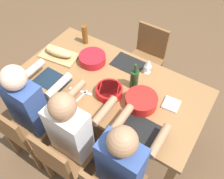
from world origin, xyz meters
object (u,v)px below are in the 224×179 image
object	(u,v)px
bread_loaf	(58,52)
beer_bottle	(85,35)
wine_bottle	(134,79)
diner_far_right	(31,104)
napkin_stack	(171,105)
diner_far_center	(73,130)
cutting_board	(59,56)
serving_bowl_greens	(141,101)
chair_near_center	(147,56)
chair_far_center	(63,158)
chair_far_right	(23,131)
dining_table	(112,88)
serving_bowl_fruit	(109,91)
serving_bowl_pasta	(92,58)
wine_glass	(148,64)
diner_far_left	(124,161)

from	to	relation	value
bread_loaf	beer_bottle	size ratio (longest dim) A/B	1.45
wine_bottle	beer_bottle	world-z (taller)	wine_bottle
diner_far_right	napkin_stack	xyz separation A→B (m)	(-1.09, -0.66, 0.05)
diner_far_center	diner_far_right	world-z (taller)	same
diner_far_center	cutting_board	world-z (taller)	diner_far_center
napkin_stack	serving_bowl_greens	bearing A→B (deg)	31.21
chair_near_center	chair_far_center	bearing A→B (deg)	90.00
chair_far_right	napkin_stack	xyz separation A→B (m)	(-1.09, -0.84, 0.27)
chair_near_center	cutting_board	bearing A→B (deg)	49.50
cutting_board	wine_bottle	bearing A→B (deg)	-175.53
dining_table	napkin_stack	xyz separation A→B (m)	(-0.59, -0.06, 0.09)
diner_far_center	serving_bowl_fruit	world-z (taller)	diner_far_center
chair_far_right	serving_bowl_fruit	xyz separation A→B (m)	(-0.56, -0.65, 0.30)
diner_far_right	wine_bottle	xyz separation A→B (m)	(-0.70, -0.67, 0.15)
diner_far_center	serving_bowl_pasta	size ratio (longest dim) A/B	4.38
diner_far_center	bread_loaf	size ratio (longest dim) A/B	3.75
bread_loaf	chair_far_right	bearing A→B (deg)	102.41
serving_bowl_fruit	napkin_stack	distance (m)	0.57
chair_far_right	cutting_board	world-z (taller)	chair_far_right
serving_bowl_fruit	cutting_board	size ratio (longest dim) A/B	0.61
serving_bowl_fruit	wine_glass	bearing A→B (deg)	-110.40
chair_far_center	bread_loaf	bearing A→B (deg)	-49.38
dining_table	chair_near_center	size ratio (longest dim) A/B	2.13
serving_bowl_pasta	diner_far_left	bearing A→B (deg)	138.55
chair_near_center	wine_bottle	world-z (taller)	wine_bottle
chair_far_right	serving_bowl_greens	distance (m)	1.15
serving_bowl_fruit	serving_bowl_greens	bearing A→B (deg)	-170.19
diner_far_left	serving_bowl_pasta	world-z (taller)	diner_far_left
dining_table	napkin_stack	distance (m)	0.60
diner_far_left	bread_loaf	world-z (taller)	diner_far_left
chair_far_right	chair_far_center	bearing A→B (deg)	180.00
serving_bowl_fruit	napkin_stack	bearing A→B (deg)	-160.21
bread_loaf	wine_bottle	world-z (taller)	wine_bottle
diner_far_right	wine_bottle	world-z (taller)	diner_far_right
chair_far_right	diner_far_right	world-z (taller)	diner_far_right
serving_bowl_fruit	wine_glass	distance (m)	0.47
diner_far_center	serving_bowl_pasta	xyz separation A→B (m)	(0.32, -0.73, 0.09)
diner_far_left	chair_far_right	world-z (taller)	diner_far_left
chair_far_right	bread_loaf	size ratio (longest dim) A/B	2.66
napkin_stack	serving_bowl_pasta	bearing A→B (deg)	-4.22
diner_far_left	chair_near_center	xyz separation A→B (m)	(0.50, -1.38, -0.21)
chair_near_center	napkin_stack	distance (m)	0.97
wine_glass	bread_loaf	bearing A→B (deg)	18.97
chair_far_right	bread_loaf	bearing A→B (deg)	-77.59
chair_far_right	beer_bottle	bearing A→B (deg)	-86.20
chair_near_center	serving_bowl_greens	distance (m)	0.99
chair_far_right	serving_bowl_greens	size ratio (longest dim) A/B	3.00
diner_far_right	diner_far_left	bearing A→B (deg)	180.00
dining_table	serving_bowl_pasta	bearing A→B (deg)	-21.29
serving_bowl_greens	napkin_stack	world-z (taller)	serving_bowl_greens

